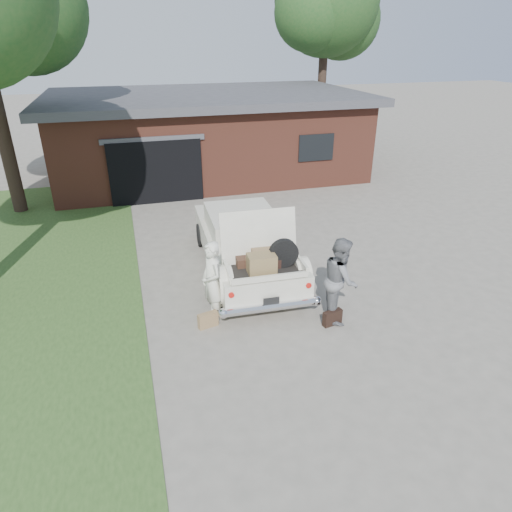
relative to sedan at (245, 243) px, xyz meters
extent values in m
plane|color=gray|center=(-0.14, -2.07, -0.75)|extent=(90.00, 90.00, 0.00)
cube|color=#2D4C1E|center=(-5.64, 0.93, -0.74)|extent=(6.00, 16.00, 0.02)
cube|color=brown|center=(0.86, 9.43, 0.75)|extent=(12.00, 7.00, 3.00)
cube|color=#4C4C51|center=(0.86, 9.43, 2.40)|extent=(12.80, 7.80, 0.30)
cube|color=black|center=(-1.64, 5.98, 0.35)|extent=(3.20, 0.30, 2.20)
cube|color=#4C4C51|center=(-1.64, 5.91, 1.50)|extent=(3.50, 0.12, 0.18)
cube|color=black|center=(4.36, 5.91, 0.85)|extent=(1.40, 0.08, 1.00)
cylinder|color=#38281E|center=(-6.26, 6.36, 2.04)|extent=(0.44, 0.44, 5.60)
sphere|color=#304F20|center=(-5.09, 6.88, 5.44)|extent=(3.91, 3.91, 3.91)
cylinder|color=#38281E|center=(7.70, 13.26, 1.99)|extent=(0.44, 0.44, 5.50)
sphere|color=#304F20|center=(7.70, 13.26, 6.12)|extent=(5.07, 5.07, 5.07)
sphere|color=#304F20|center=(8.84, 13.76, 5.33)|extent=(3.81, 3.81, 3.81)
sphere|color=#304F20|center=(6.68, 12.62, 5.63)|extent=(3.55, 3.55, 3.55)
cube|color=silver|center=(0.00, 0.05, -0.13)|extent=(2.10, 5.05, 0.65)
cube|color=beige|center=(0.01, 0.35, 0.44)|extent=(1.72, 2.06, 0.52)
cube|color=black|center=(0.05, 1.30, 0.42)|extent=(1.54, 0.14, 0.44)
cube|color=black|center=(-0.03, -0.59, 0.42)|extent=(1.54, 0.14, 0.44)
cylinder|color=black|center=(-0.94, -1.60, -0.43)|extent=(0.25, 0.66, 0.66)
cylinder|color=black|center=(0.80, -1.67, -0.43)|extent=(0.25, 0.66, 0.66)
cylinder|color=black|center=(-0.80, 1.78, -0.43)|extent=(0.25, 0.66, 0.66)
cylinder|color=black|center=(0.95, 1.71, -0.43)|extent=(0.25, 0.66, 0.66)
cylinder|color=silver|center=(-0.11, -2.48, -0.36)|extent=(2.04, 0.26, 0.18)
cylinder|color=#A5140F|center=(-0.92, -2.38, 0.02)|extent=(0.12, 0.10, 0.12)
cylinder|color=#A5140F|center=(0.71, -2.44, 0.02)|extent=(0.12, 0.10, 0.12)
cube|color=black|center=(-0.11, -2.50, -0.21)|extent=(0.34, 0.03, 0.17)
cube|color=black|center=(-0.08, -1.83, 0.21)|extent=(1.59, 1.16, 0.04)
cube|color=silver|center=(-0.87, -1.80, 0.31)|extent=(0.11, 1.10, 0.18)
cube|color=silver|center=(0.72, -1.87, 0.31)|extent=(0.11, 1.10, 0.18)
cube|color=silver|center=(-0.10, -2.38, 0.27)|extent=(1.59, 0.13, 0.12)
cube|color=silver|center=(-0.06, -1.41, 0.79)|extent=(1.68, 0.36, 1.12)
cube|color=#472C1E|center=(-0.31, -1.58, 0.33)|extent=(0.61, 0.41, 0.19)
cube|color=olive|center=(-0.17, -2.02, 0.43)|extent=(0.60, 0.41, 0.40)
cube|color=black|center=(-0.04, -1.75, 0.33)|extent=(0.67, 0.45, 0.20)
cube|color=#916F4A|center=(-0.04, -1.67, 0.49)|extent=(0.47, 0.32, 0.16)
cylinder|color=black|center=(0.35, -1.90, 0.54)|extent=(0.63, 0.19, 0.63)
imported|color=silver|center=(-1.22, -1.96, 0.12)|extent=(0.56, 0.72, 1.76)
imported|color=slate|center=(1.34, -2.63, 0.16)|extent=(0.94, 1.06, 1.82)
cube|color=#9B794F|center=(-1.39, -2.24, -0.59)|extent=(0.44, 0.23, 0.32)
cube|color=black|center=(1.11, -2.88, -0.59)|extent=(0.44, 0.23, 0.33)
camera|label=1|loc=(-2.62, -10.05, 4.70)|focal=32.00mm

